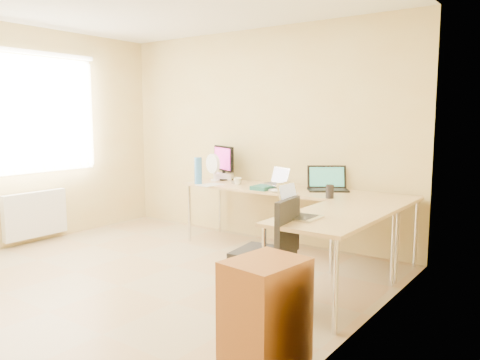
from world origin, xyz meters
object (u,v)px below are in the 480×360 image
Objects in this scene: water_bottle at (198,171)px; desk_return at (333,257)px; desk_main at (292,221)px; laptop_center at (275,176)px; mug at (237,181)px; laptop_return at (301,204)px; cabinet at (265,312)px; laptop_black at (328,178)px; monitor at (224,163)px; keyboard at (282,191)px; desk_fan at (215,169)px; office_chair at (263,247)px.

desk_return is at bearing -18.49° from water_bottle.
laptop_center is at bearing -151.18° from desk_main.
laptop_center is (-1.14, 0.91, 0.51)m from desk_return.
mug reaches higher than desk_return.
desk_main is 7.76× the size of laptop_return.
laptop_center is 1.55m from laptop_return.
cabinet is (2.25, -1.97, -0.53)m from water_bottle.
laptop_return is at bearing -106.96° from laptop_black.
mug is 2.88m from cabinet.
laptop_center is (0.96, -0.29, -0.08)m from monitor.
water_bottle is (-1.15, -0.04, 0.15)m from keyboard.
laptop_return is at bearing 114.34° from cabinet.
desk_fan is at bearing 90.00° from water_bottle.
laptop_black is 1.49m from laptop_return.
mug is at bearing 125.49° from office_chair.
water_bottle is at bearing -165.20° from desk_main.
desk_fan is at bearing 153.97° from desk_return.
water_bottle reaches higher than office_chair.
desk_fan is at bearing -163.76° from laptop_center.
office_chair is at bearing -47.19° from keyboard.
laptop_return is (0.45, -1.42, -0.02)m from laptop_black.
cabinet is at bearing -50.16° from mug.
laptop_black reaches higher than desk_main.
laptop_return is at bearing -118.67° from desk_return.
monitor is 1.50m from laptop_black.
office_chair is at bearing -68.38° from desk_main.
water_bottle reaches higher than laptop_return.
laptop_return is 0.53× the size of cabinet.
desk_main is 4.08× the size of cabinet.
desk_main is at bearing 52.18° from laptop_center.
desk_main is 8.53× the size of desk_fan.
monitor is at bearing 146.62° from mug.
keyboard reaches higher than cabinet.
water_bottle is 1.02× the size of desk_fan.
water_bottle is at bearing 138.20° from office_chair.
laptop_center is at bearing 10.25° from monitor.
desk_return is 3.81× the size of laptop_return.
laptop_black is (-0.61, 1.13, 0.50)m from desk_return.
desk_main is 1.28m from monitor.
office_chair is (0.57, -1.23, -0.24)m from keyboard.
desk_fan reaches higher than desk_return.
mug is 0.29× the size of water_bottle.
desk_return is 3.36× the size of keyboard.
monitor is (-1.13, 0.20, 0.58)m from desk_main.
laptop_center is at bearing 38.31° from laptop_return.
laptop_black reaches higher than office_chair.
cabinet is at bearing -20.35° from monitor.
desk_return is at bearing -9.90° from desk_fan.
office_chair is at bearing -116.69° from laptop_black.
laptop_return reaches higher than mug.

